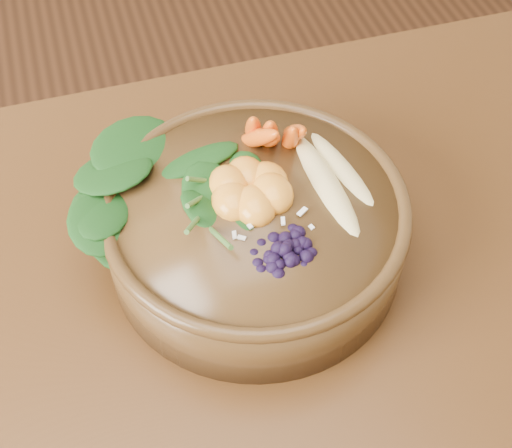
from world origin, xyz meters
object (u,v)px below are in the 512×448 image
object	(u,v)px
kale_heap	(187,159)
mandarin_cluster	(250,179)
carrot_cluster	(273,106)
banana_halves	(335,166)
stoneware_bowl	(256,230)
blueberry_pile	(287,237)

from	to	relation	value
kale_heap	mandarin_cluster	world-z (taller)	kale_heap
carrot_cluster	banana_halves	bearing A→B (deg)	-66.94
stoneware_bowl	blueberry_pile	xyz separation A→B (m)	(0.01, -0.06, 0.06)
stoneware_bowl	banana_halves	size ratio (longest dim) A/B	1.74
stoneware_bowl	banana_halves	distance (m)	0.10
kale_heap	mandarin_cluster	size ratio (longest dim) A/B	2.07
banana_halves	mandarin_cluster	xyz separation A→B (m)	(-0.08, 0.00, 0.00)
carrot_cluster	blueberry_pile	size ratio (longest dim) A/B	0.60
stoneware_bowl	mandarin_cluster	xyz separation A→B (m)	(-0.00, 0.02, 0.06)
kale_heap	blueberry_pile	xyz separation A→B (m)	(0.06, -0.11, -0.00)
stoneware_bowl	blueberry_pile	distance (m)	0.09
stoneware_bowl	mandarin_cluster	bearing A→B (deg)	90.32
kale_heap	carrot_cluster	bearing A→B (deg)	17.17
banana_halves	mandarin_cluster	size ratio (longest dim) A/B	1.81
banana_halves	mandarin_cluster	bearing A→B (deg)	170.25
banana_halves	blueberry_pile	xyz separation A→B (m)	(-0.07, -0.07, 0.01)
stoneware_bowl	blueberry_pile	bearing A→B (deg)	-80.48
banana_halves	blueberry_pile	size ratio (longest dim) A/B	1.24
carrot_cluster	mandarin_cluster	bearing A→B (deg)	-129.81
kale_heap	carrot_cluster	xyz separation A→B (m)	(0.10, 0.03, 0.02)
mandarin_cluster	blueberry_pile	size ratio (longest dim) A/B	0.69
carrot_cluster	kale_heap	bearing A→B (deg)	-169.49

